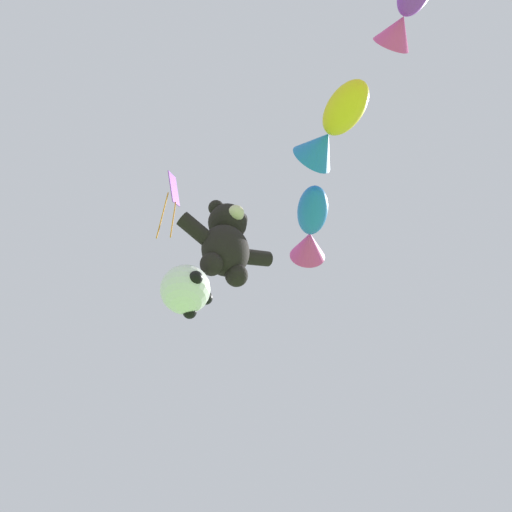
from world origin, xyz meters
TOP-DOWN VIEW (x-y plane):
  - teddy_bear_kite at (-0.46, 6.71)m, footprint 2.29×1.01m
  - soccer_ball_kite at (-1.16, 6.85)m, footprint 1.03×1.02m
  - fish_kite_cobalt at (1.78, 6.47)m, footprint 1.85×2.32m
  - fish_kite_goldfin at (0.57, 4.01)m, footprint 1.07×2.13m
  - fish_kite_violet at (0.02, 1.32)m, footprint 1.01×1.57m
  - diamond_kite at (-1.52, 7.84)m, footprint 0.76×0.86m

SIDE VIEW (x-z plane):
  - soccer_ball_kite at x=-1.16m, z-range 7.00..7.95m
  - teddy_bear_kite at x=-0.46m, z-range 8.04..10.36m
  - fish_kite_violet at x=0.02m, z-range 9.98..10.68m
  - fish_kite_cobalt at x=1.78m, z-range 10.45..11.39m
  - fish_kite_goldfin at x=0.57m, z-range 10.49..11.48m
  - diamond_kite at x=-1.52m, z-range 10.26..12.91m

